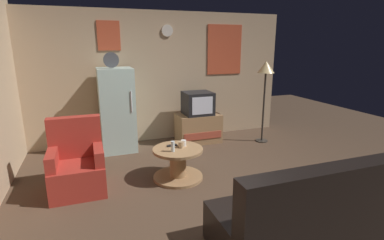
% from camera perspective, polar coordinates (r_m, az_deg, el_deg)
% --- Properties ---
extents(ground_plane, '(12.00, 12.00, 0.00)m').
position_cam_1_polar(ground_plane, '(4.04, 2.85, -13.59)').
color(ground_plane, '#4C3828').
extents(wall_with_art, '(5.20, 0.12, 2.52)m').
position_cam_1_polar(wall_with_art, '(5.93, -6.09, 8.32)').
color(wall_with_art, tan).
rests_on(wall_with_art, ground_plane).
extents(fridge, '(0.60, 0.62, 1.77)m').
position_cam_1_polar(fridge, '(5.44, -14.36, 1.92)').
color(fridge, silver).
rests_on(fridge, ground_plane).
extents(tv_stand, '(0.84, 0.53, 0.57)m').
position_cam_1_polar(tv_stand, '(5.84, 1.21, -1.56)').
color(tv_stand, '#9E754C').
rests_on(tv_stand, ground_plane).
extents(crt_tv, '(0.54, 0.51, 0.44)m').
position_cam_1_polar(crt_tv, '(5.72, 1.12, 3.28)').
color(crt_tv, black).
rests_on(crt_tv, tv_stand).
extents(standing_lamp, '(0.32, 0.32, 1.59)m').
position_cam_1_polar(standing_lamp, '(5.84, 14.11, 8.76)').
color(standing_lamp, '#332D28').
rests_on(standing_lamp, ground_plane).
extents(coffee_table, '(0.72, 0.72, 0.46)m').
position_cam_1_polar(coffee_table, '(4.29, -2.74, -8.41)').
color(coffee_table, '#9E754C').
rests_on(coffee_table, ground_plane).
extents(wine_glass, '(0.05, 0.05, 0.15)m').
position_cam_1_polar(wine_glass, '(4.07, -3.75, -5.14)').
color(wine_glass, silver).
rests_on(wine_glass, coffee_table).
extents(mug_ceramic_white, '(0.08, 0.08, 0.09)m').
position_cam_1_polar(mug_ceramic_white, '(4.29, -1.65, -4.50)').
color(mug_ceramic_white, silver).
rests_on(mug_ceramic_white, coffee_table).
extents(mug_ceramic_tan, '(0.08, 0.08, 0.09)m').
position_cam_1_polar(mug_ceramic_tan, '(4.22, -2.15, -4.82)').
color(mug_ceramic_tan, tan).
rests_on(mug_ceramic_tan, coffee_table).
extents(remote_control, '(0.15, 0.06, 0.02)m').
position_cam_1_polar(remote_control, '(4.30, -3.91, -4.95)').
color(remote_control, black).
rests_on(remote_control, coffee_table).
extents(armchair, '(0.68, 0.68, 0.96)m').
position_cam_1_polar(armchair, '(4.22, -21.38, -8.29)').
color(armchair, '#A52D23').
rests_on(armchair, ground_plane).
extents(couch, '(1.70, 0.80, 0.92)m').
position_cam_1_polar(couch, '(3.11, 21.14, -17.29)').
color(couch, black).
rests_on(couch, ground_plane).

